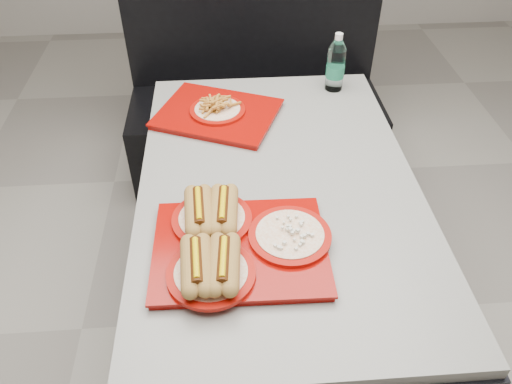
{
  "coord_description": "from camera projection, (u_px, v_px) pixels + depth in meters",
  "views": [
    {
      "loc": [
        -0.16,
        -1.24,
        1.79
      ],
      "look_at": [
        -0.08,
        -0.14,
        0.83
      ],
      "focal_mm": 35.0,
      "sensor_mm": 36.0,
      "label": 1
    }
  ],
  "objects": [
    {
      "name": "ground",
      "position": [
        273.0,
        317.0,
        2.11
      ],
      "size": [
        6.0,
        6.0,
        0.0
      ],
      "primitive_type": "plane",
      "color": "gray",
      "rests_on": "ground"
    },
    {
      "name": "booth_bench",
      "position": [
        255.0,
        101.0,
        2.67
      ],
      "size": [
        1.3,
        0.57,
        1.35
      ],
      "color": "black",
      "rests_on": "ground"
    },
    {
      "name": "water_bottle",
      "position": [
        336.0,
        66.0,
        2.01
      ],
      "size": [
        0.08,
        0.08,
        0.24
      ],
      "rotation": [
        0.0,
        0.0,
        -0.15
      ],
      "color": "silver",
      "rests_on": "diner_table"
    },
    {
      "name": "diner_table",
      "position": [
        277.0,
        218.0,
        1.73
      ],
      "size": [
        0.92,
        1.42,
        0.75
      ],
      "color": "black",
      "rests_on": "ground"
    },
    {
      "name": "tray_far",
      "position": [
        218.0,
        111.0,
        1.9
      ],
      "size": [
        0.53,
        0.48,
        0.09
      ],
      "rotation": [
        0.0,
        0.0,
        -0.39
      ],
      "color": "#8B0803",
      "rests_on": "diner_table"
    },
    {
      "name": "tray_near",
      "position": [
        233.0,
        242.0,
        1.36
      ],
      "size": [
        0.5,
        0.43,
        0.1
      ],
      "rotation": [
        0.0,
        0.0,
        -0.02
      ],
      "color": "#8B0803",
      "rests_on": "diner_table"
    }
  ]
}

